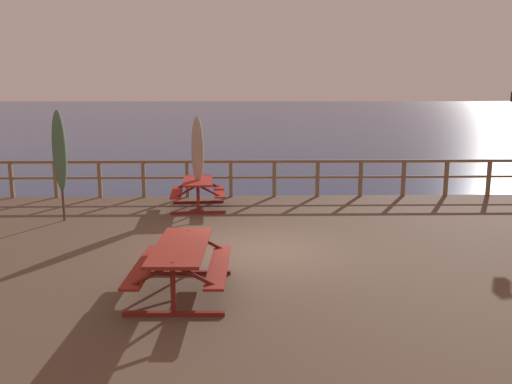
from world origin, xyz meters
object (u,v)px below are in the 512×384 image
(patio_umbrella_short_mid, at_px, (59,151))
(picnic_table_back_right, at_px, (181,258))
(picnic_table_front_left, at_px, (198,188))
(patio_umbrella_tall_mid_right, at_px, (198,150))

(patio_umbrella_short_mid, bearing_deg, picnic_table_back_right, -53.92)
(picnic_table_front_left, distance_m, patio_umbrella_tall_mid_right, 1.00)
(patio_umbrella_short_mid, bearing_deg, picnic_table_front_left, 22.38)
(picnic_table_back_right, distance_m, patio_umbrella_short_mid, 5.86)
(picnic_table_back_right, xyz_separation_m, patio_umbrella_tall_mid_right, (-0.27, 5.90, 0.99))
(patio_umbrella_short_mid, relative_size, patio_umbrella_tall_mid_right, 1.08)
(picnic_table_back_right, relative_size, patio_umbrella_tall_mid_right, 0.83)
(picnic_table_back_right, height_order, picnic_table_front_left, same)
(picnic_table_back_right, bearing_deg, picnic_table_front_left, 92.70)
(picnic_table_back_right, bearing_deg, patio_umbrella_tall_mid_right, 92.61)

